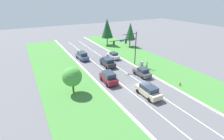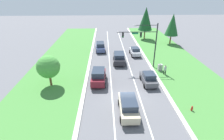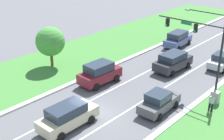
{
  "view_description": "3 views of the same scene",
  "coord_description": "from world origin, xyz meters",
  "views": [
    {
      "loc": [
        -17.03,
        -21.55,
        15.18
      ],
      "look_at": [
        -2.01,
        6.71,
        1.63
      ],
      "focal_mm": 28.0,
      "sensor_mm": 36.0,
      "label": 1
    },
    {
      "loc": [
        -2.63,
        -18.38,
        12.95
      ],
      "look_at": [
        -1.61,
        5.97,
        1.62
      ],
      "focal_mm": 28.0,
      "sensor_mm": 36.0,
      "label": 2
    },
    {
      "loc": [
        16.17,
        -15.38,
        13.97
      ],
      "look_at": [
        -1.32,
        4.17,
        2.4
      ],
      "focal_mm": 50.0,
      "sensor_mm": 36.0,
      "label": 3
    }
  ],
  "objects": [
    {
      "name": "silver_sedan",
      "position": [
        3.77,
        16.88,
        0.87
      ],
      "size": [
        2.07,
        4.27,
        1.73
      ],
      "rotation": [
        0.0,
        0.0,
        0.04
      ],
      "color": "silver",
      "rests_on": "ground_plane"
    },
    {
      "name": "oak_near_left_tree",
      "position": [
        -10.65,
        4.41,
        3.01
      ],
      "size": [
        3.24,
        3.24,
        4.64
      ],
      "color": "brown",
      "rests_on": "ground_plane"
    },
    {
      "name": "curb_strip_left",
      "position": [
        -5.65,
        0.0,
        0.07
      ],
      "size": [
        0.5,
        90.0,
        0.15
      ],
      "color": "beige",
      "rests_on": "ground_plane"
    },
    {
      "name": "graphite_sedan",
      "position": [
        3.79,
        4.43,
        0.87
      ],
      "size": [
        2.08,
        4.27,
        1.79
      ],
      "rotation": [
        0.0,
        0.0,
        0.03
      ],
      "color": "#4C4C51",
      "rests_on": "ground_plane"
    },
    {
      "name": "burgundy_suv",
      "position": [
        -3.67,
        4.93,
        1.12
      ],
      "size": [
        2.32,
        4.62,
        2.19
      ],
      "rotation": [
        0.0,
        0.0,
        -0.04
      ],
      "color": "maroon",
      "rests_on": "ground_plane"
    },
    {
      "name": "slate_blue_suv",
      "position": [
        -3.7,
        19.99,
        1.02
      ],
      "size": [
        2.29,
        4.88,
        2.01
      ],
      "rotation": [
        0.0,
        0.0,
        0.06
      ],
      "color": "#475684",
      "rests_on": "ground_plane"
    },
    {
      "name": "traffic_signal_mast",
      "position": [
        4.2,
        10.41,
        5.2
      ],
      "size": [
        6.83,
        0.41,
        7.86
      ],
      "color": "black",
      "rests_on": "ground_plane"
    },
    {
      "name": "utility_cabinet",
      "position": [
        6.82,
        8.77,
        0.61
      ],
      "size": [
        0.7,
        0.6,
        1.22
      ],
      "color": "#9E9E99",
      "rests_on": "ground_plane"
    },
    {
      "name": "champagne_suv",
      "position": [
        -0.12,
        -2.32,
        1.0
      ],
      "size": [
        2.15,
        4.95,
        1.93
      ],
      "rotation": [
        0.0,
        0.0,
        -0.01
      ],
      "color": "beige",
      "rests_on": "ground_plane"
    },
    {
      "name": "lane_stripe_inner_left",
      "position": [
        -1.8,
        0.0,
        0.0
      ],
      "size": [
        0.14,
        81.0,
        0.01
      ],
      "color": "white",
      "rests_on": "ground_plane"
    },
    {
      "name": "ground_plane",
      "position": [
        0.0,
        0.0,
        0.0
      ],
      "size": [
        160.0,
        160.0,
        0.0
      ],
      "primitive_type": "plane",
      "color": "#5B5B60"
    },
    {
      "name": "grass_verge_left",
      "position": [
        -10.9,
        0.0,
        0.04
      ],
      "size": [
        10.0,
        90.0,
        0.08
      ],
      "color": "#427F38",
      "rests_on": "ground_plane"
    },
    {
      "name": "charcoal_suv",
      "position": [
        0.03,
        12.73,
        1.03
      ],
      "size": [
        2.39,
        5.03,
        1.99
      ],
      "rotation": [
        0.0,
        0.0,
        -0.04
      ],
      "color": "#28282D",
      "rests_on": "ground_plane"
    },
    {
      "name": "pedestrian",
      "position": [
        7.16,
        7.23,
        0.94
      ],
      "size": [
        0.41,
        0.27,
        1.69
      ],
      "rotation": [
        0.0,
        0.0,
        3.01
      ],
      "color": "black",
      "rests_on": "ground_plane"
    },
    {
      "name": "lane_stripe_inner_right",
      "position": [
        1.8,
        0.0,
        0.0
      ],
      "size": [
        0.14,
        81.0,
        0.01
      ],
      "color": "white",
      "rests_on": "ground_plane"
    }
  ]
}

